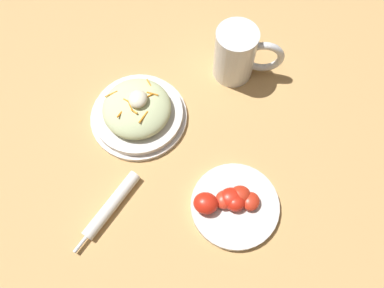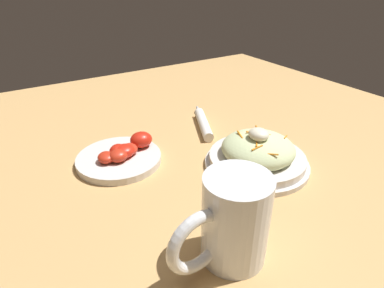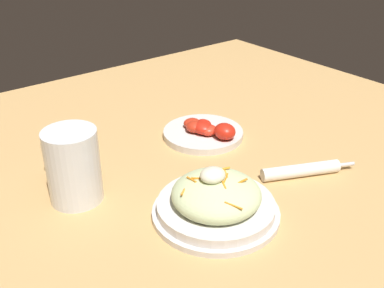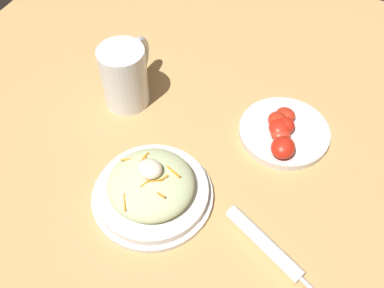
{
  "view_description": "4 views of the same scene",
  "coord_description": "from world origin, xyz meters",
  "px_view_note": "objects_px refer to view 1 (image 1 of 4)",
  "views": [
    {
      "loc": [
        0.31,
        0.11,
        0.79
      ],
      "look_at": [
        -0.01,
        0.05,
        0.07
      ],
      "focal_mm": 36.57,
      "sensor_mm": 36.0,
      "label": 1
    },
    {
      "loc": [
        -0.5,
        0.34,
        0.37
      ],
      "look_at": [
        -0.03,
        0.04,
        0.06
      ],
      "focal_mm": 30.32,
      "sensor_mm": 36.0,
      "label": 2
    },
    {
      "loc": [
        -0.51,
        -0.55,
        0.47
      ],
      "look_at": [
        -0.04,
        0.04,
        0.07
      ],
      "focal_mm": 42.6,
      "sensor_mm": 36.0,
      "label": 3
    },
    {
      "loc": [
        0.15,
        -0.43,
        0.67
      ],
      "look_at": [
        -0.05,
        0.01,
        0.07
      ],
      "focal_mm": 40.54,
      "sensor_mm": 36.0,
      "label": 4
    }
  ],
  "objects_px": {
    "salad_plate": "(138,111)",
    "beer_mug": "(237,56)",
    "napkin_roll": "(111,205)",
    "tomato_plate": "(232,204)"
  },
  "relations": [
    {
      "from": "salad_plate",
      "to": "beer_mug",
      "type": "xyz_separation_m",
      "value": [
        -0.16,
        0.2,
        0.03
      ]
    },
    {
      "from": "tomato_plate",
      "to": "salad_plate",
      "type": "bearing_deg",
      "value": -125.94
    },
    {
      "from": "beer_mug",
      "to": "tomato_plate",
      "type": "height_order",
      "value": "beer_mug"
    },
    {
      "from": "salad_plate",
      "to": "beer_mug",
      "type": "relative_size",
      "value": 1.36
    },
    {
      "from": "beer_mug",
      "to": "napkin_roll",
      "type": "bearing_deg",
      "value": -28.67
    },
    {
      "from": "beer_mug",
      "to": "salad_plate",
      "type": "bearing_deg",
      "value": -50.5
    },
    {
      "from": "salad_plate",
      "to": "napkin_roll",
      "type": "distance_m",
      "value": 0.21
    },
    {
      "from": "salad_plate",
      "to": "napkin_roll",
      "type": "xyz_separation_m",
      "value": [
        0.21,
        -0.01,
        -0.02
      ]
    },
    {
      "from": "beer_mug",
      "to": "napkin_roll",
      "type": "xyz_separation_m",
      "value": [
        0.38,
        -0.21,
        -0.05
      ]
    },
    {
      "from": "beer_mug",
      "to": "napkin_roll",
      "type": "height_order",
      "value": "beer_mug"
    }
  ]
}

